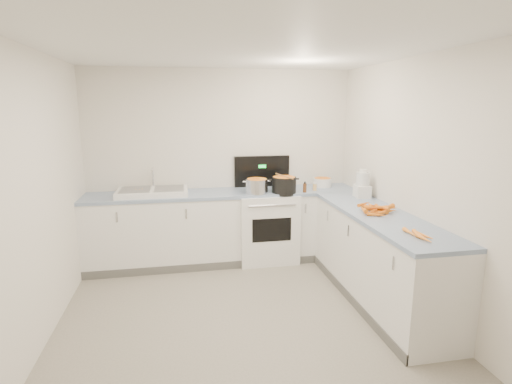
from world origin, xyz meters
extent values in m
cube|color=white|center=(0.00, 1.70, 0.45)|extent=(3.50, 0.60, 0.90)
cube|color=#859BBC|center=(0.00, 1.70, 0.92)|extent=(3.50, 0.62, 0.04)
cube|color=white|center=(1.45, 0.30, 0.45)|extent=(0.60, 2.20, 0.90)
cube|color=#859BBC|center=(1.45, 0.30, 0.92)|extent=(0.62, 2.20, 0.04)
cube|color=white|center=(0.55, 1.68, 0.45)|extent=(0.76, 0.65, 0.90)
cube|color=black|center=(0.55, 1.98, 1.15)|extent=(0.76, 0.05, 0.42)
cube|color=white|center=(-0.90, 1.70, 0.97)|extent=(0.86, 0.52, 0.07)
cube|color=slate|center=(-1.10, 1.70, 1.01)|extent=(0.36, 0.42, 0.01)
cube|color=slate|center=(-0.70, 1.70, 1.01)|extent=(0.36, 0.42, 0.01)
cylinder|color=silver|center=(-0.90, 1.92, 1.13)|extent=(0.03, 0.03, 0.24)
cylinder|color=silver|center=(0.39, 1.53, 1.02)|extent=(0.37, 0.37, 0.20)
cylinder|color=black|center=(0.74, 1.51, 1.03)|extent=(0.37, 0.37, 0.22)
cylinder|color=#AD7A47|center=(0.74, 1.51, 1.15)|extent=(0.13, 0.43, 0.02)
cylinder|color=white|center=(1.36, 1.80, 1.00)|extent=(0.32, 0.32, 0.12)
cylinder|color=#593319|center=(1.01, 1.47, 1.00)|extent=(0.05, 0.05, 0.11)
cylinder|color=#E5B266|center=(1.17, 1.56, 0.98)|extent=(0.05, 0.05, 0.09)
cube|color=white|center=(1.60, 1.07, 1.01)|extent=(0.19, 0.22, 0.15)
cylinder|color=silver|center=(1.60, 1.07, 1.17)|extent=(0.16, 0.16, 0.16)
cylinder|color=white|center=(1.60, 1.07, 1.26)|extent=(0.09, 0.09, 0.04)
cone|color=orange|center=(1.42, 0.52, 0.96)|extent=(0.11, 0.20, 0.04)
cone|color=orange|center=(1.44, 0.50, 0.97)|extent=(0.16, 0.21, 0.05)
cone|color=orange|center=(1.47, 0.27, 0.96)|extent=(0.22, 0.12, 0.05)
cone|color=orange|center=(1.54, 0.36, 0.96)|extent=(0.18, 0.07, 0.04)
cone|color=orange|center=(1.43, 0.36, 0.96)|extent=(0.17, 0.15, 0.05)
cone|color=orange|center=(1.40, 0.33, 0.96)|extent=(0.18, 0.09, 0.05)
cone|color=orange|center=(1.35, 0.22, 0.96)|extent=(0.17, 0.13, 0.04)
cone|color=orange|center=(1.46, 0.44, 0.96)|extent=(0.05, 0.22, 0.04)
cone|color=orange|center=(1.39, 0.39, 0.96)|extent=(0.07, 0.17, 0.05)
cone|color=orange|center=(1.38, 0.34, 0.96)|extent=(0.16, 0.12, 0.04)
cone|color=orange|center=(1.48, 0.37, 0.97)|extent=(0.09, 0.21, 0.05)
cone|color=orange|center=(1.42, 0.38, 0.96)|extent=(0.17, 0.14, 0.04)
cone|color=orange|center=(1.47, 0.49, 0.96)|extent=(0.19, 0.06, 0.04)
cone|color=orange|center=(1.39, 0.37, 0.99)|extent=(0.18, 0.14, 0.05)
cone|color=orange|center=(1.54, 0.34, 1.00)|extent=(0.18, 0.13, 0.05)
cone|color=orange|center=(1.47, 0.34, 1.00)|extent=(0.12, 0.20, 0.05)
cone|color=orange|center=(1.41, 0.46, 1.00)|extent=(0.08, 0.18, 0.05)
cone|color=orange|center=(1.43, 0.38, 0.99)|extent=(0.13, 0.21, 0.04)
cone|color=orange|center=(1.55, 0.36, 0.98)|extent=(0.20, 0.07, 0.04)
cone|color=orange|center=(1.42, 0.33, 1.00)|extent=(0.19, 0.09, 0.05)
cone|color=orange|center=(1.28, 0.36, 0.98)|extent=(0.08, 0.19, 0.05)
cone|color=orange|center=(1.36, 0.52, 1.00)|extent=(0.20, 0.15, 0.04)
cone|color=orange|center=(1.38, -0.53, 0.96)|extent=(0.05, 0.19, 0.04)
cone|color=orange|center=(1.43, -0.47, 0.96)|extent=(0.09, 0.17, 0.04)
cone|color=orange|center=(1.39, -0.41, 0.96)|extent=(0.10, 0.18, 0.04)
cone|color=orange|center=(1.36, -0.35, 0.96)|extent=(0.05, 0.18, 0.04)
cube|color=tan|center=(-1.02, 1.70, 1.02)|extent=(0.01, 0.06, 0.00)
cube|color=tan|center=(-1.09, 1.79, 1.01)|extent=(0.02, 0.03, 0.00)
cube|color=tan|center=(-1.05, 1.66, 1.02)|extent=(0.01, 0.03, 0.00)
cube|color=tan|center=(-1.00, 1.58, 1.01)|extent=(0.04, 0.03, 0.00)
cube|color=tan|center=(-1.09, 1.73, 1.01)|extent=(0.02, 0.05, 0.00)
cube|color=tan|center=(-1.03, 1.60, 1.01)|extent=(0.02, 0.05, 0.00)
cube|color=tan|center=(-1.00, 1.74, 1.01)|extent=(0.02, 0.05, 0.00)
cube|color=tan|center=(-1.10, 1.70, 1.02)|extent=(0.03, 0.03, 0.00)
cube|color=tan|center=(-1.12, 1.61, 1.01)|extent=(0.02, 0.04, 0.00)
camera|label=1|loc=(-0.55, -3.32, 2.01)|focal=28.00mm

